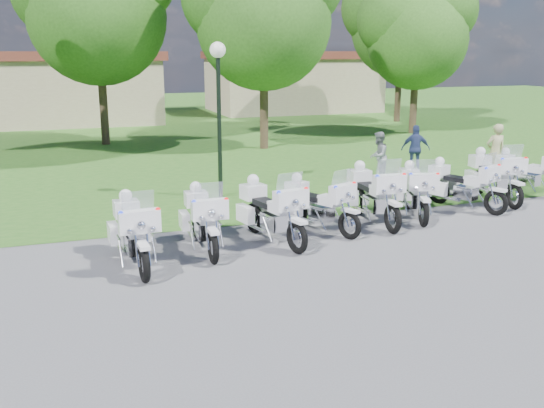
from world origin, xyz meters
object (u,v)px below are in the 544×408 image
object	(u,v)px
motorcycle_0	(133,231)
motorcycle_6	(462,184)
motorcycle_4	(373,193)
motorcycle_8	(526,172)
motorcycle_3	(318,203)
bystander_b	(378,156)
motorcycle_7	(494,175)
motorcycle_5	(415,190)
bystander_a	(495,152)
motorcycle_1	(203,218)
bystander_c	(416,149)
lamp_post	(218,82)
motorcycle_2	(271,210)

from	to	relation	value
motorcycle_0	motorcycle_6	world-z (taller)	motorcycle_0
motorcycle_4	motorcycle_8	distance (m)	5.93
motorcycle_3	bystander_b	size ratio (longest dim) A/B	1.38
motorcycle_7	motorcycle_5	bearing A→B (deg)	21.46
motorcycle_0	motorcycle_7	bearing A→B (deg)	-171.21
bystander_a	motorcycle_1	bearing A→B (deg)	26.31
motorcycle_4	bystander_c	size ratio (longest dim) A/B	1.55
motorcycle_8	lamp_post	bearing A→B (deg)	-33.39
motorcycle_0	motorcycle_7	xyz separation A→B (m)	(10.24, 2.12, 0.02)
motorcycle_0	bystander_c	world-z (taller)	motorcycle_0
motorcycle_6	lamp_post	size ratio (longest dim) A/B	0.51
motorcycle_4	bystander_c	world-z (taller)	motorcycle_4
motorcycle_8	motorcycle_4	bearing A→B (deg)	-5.38
motorcycle_1	motorcycle_5	world-z (taller)	motorcycle_1
motorcycle_2	bystander_b	world-z (taller)	motorcycle_2
bystander_c	motorcycle_6	bearing A→B (deg)	99.19
motorcycle_0	motorcycle_1	bearing A→B (deg)	-163.71
bystander_a	bystander_b	xyz separation A→B (m)	(-3.62, 1.21, -0.13)
motorcycle_4	bystander_b	distance (m)	5.10
motorcycle_5	motorcycle_7	world-z (taller)	motorcycle_7
bystander_c	motorcycle_4	bearing A→B (deg)	76.10
lamp_post	motorcycle_1	bearing A→B (deg)	-108.93
motorcycle_2	motorcycle_6	distance (m)	5.88
motorcycle_8	bystander_b	xyz separation A→B (m)	(-3.22, 3.13, 0.14)
motorcycle_6	bystander_c	world-z (taller)	bystander_c
motorcycle_5	bystander_b	world-z (taller)	motorcycle_5
motorcycle_3	motorcycle_6	distance (m)	4.51
motorcycle_6	motorcycle_8	size ratio (longest dim) A/B	0.99
bystander_c	motorcycle_3	bearing A→B (deg)	68.77
motorcycle_3	bystander_a	xyz separation A→B (m)	(7.75, 3.43, 0.27)
lamp_post	bystander_b	bearing A→B (deg)	7.34
motorcycle_1	motorcycle_6	bearing A→B (deg)	-169.74
motorcycle_0	motorcycle_2	world-z (taller)	motorcycle_2
motorcycle_8	lamp_post	size ratio (longest dim) A/B	0.51
motorcycle_6	motorcycle_7	size ratio (longest dim) A/B	0.88
motorcycle_0	motorcycle_2	xyz separation A→B (m)	(3.05, 0.59, 0.01)
bystander_b	bystander_c	distance (m)	1.98
motorcycle_5	bystander_b	distance (m)	4.48
motorcycle_6	motorcycle_5	bearing A→B (deg)	-12.94
motorcycle_1	motorcycle_8	size ratio (longest dim) A/B	1.06
motorcycle_5	motorcycle_8	distance (m)	4.66
motorcycle_0	motorcycle_1	size ratio (longest dim) A/B	1.04
motorcycle_7	bystander_c	xyz separation A→B (m)	(0.11, 4.23, 0.11)
motorcycle_3	motorcycle_5	distance (m)	2.85
motorcycle_6	bystander_c	size ratio (longest dim) A/B	1.36
motorcycle_3	motorcycle_0	bearing A→B (deg)	-10.36
motorcycle_7	bystander_b	size ratio (longest dim) A/B	1.61
motorcycle_5	motorcycle_8	size ratio (longest dim) A/B	1.02
motorcycle_6	bystander_a	distance (m)	4.32
motorcycle_1	bystander_b	bearing A→B (deg)	-142.16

